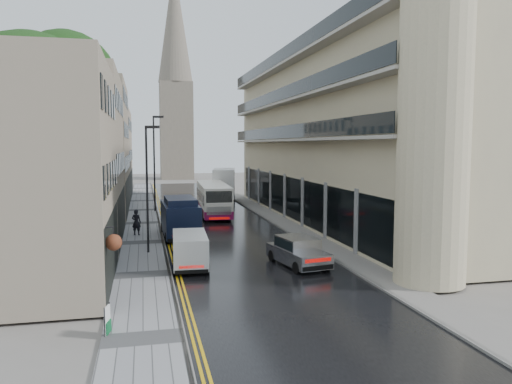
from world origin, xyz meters
name	(u,v)px	position (x,y,z in m)	size (l,w,h in m)	color
ground	(340,358)	(0.00, 0.00, 0.00)	(200.00, 200.00, 0.00)	slate
road	(214,222)	(0.00, 27.50, 0.01)	(9.00, 85.00, 0.02)	black
left_sidewalk	(143,223)	(-5.85, 27.50, 0.06)	(2.70, 85.00, 0.12)	gray
right_sidewalk	(276,219)	(5.40, 27.50, 0.06)	(1.80, 85.00, 0.12)	slate
old_shop_row	(97,150)	(-9.45, 30.00, 6.00)	(4.50, 56.00, 12.00)	gray
modern_block	(337,138)	(10.30, 26.00, 7.00)	(8.00, 40.00, 14.00)	tan
church_spire	(175,72)	(0.50, 82.00, 20.00)	(6.40, 6.40, 40.00)	#73695B
tree_near	(32,137)	(-12.50, 20.00, 6.95)	(10.56, 10.56, 13.89)	black
tree_far	(68,147)	(-12.20, 33.00, 6.23)	(9.24, 9.24, 12.46)	black
cream_bus	(204,203)	(-0.72, 28.84, 1.45)	(2.39, 10.51, 2.87)	white
white_lorry	(214,187)	(1.53, 38.38, 1.95)	(2.21, 7.36, 3.86)	white
silver_hatchback	(297,258)	(1.67, 9.72, 0.81)	(1.84, 4.21, 1.58)	#9F9EA2
white_van	(175,257)	(-4.30, 10.84, 0.93)	(1.73, 4.04, 1.83)	silver
navy_van	(167,221)	(-4.30, 19.01, 1.48)	(2.28, 5.71, 2.91)	black
pedestrian	(136,222)	(-6.28, 21.95, 1.03)	(0.66, 0.43, 1.82)	black
lamp_post_near	(147,190)	(-5.53, 15.98, 3.82)	(0.83, 0.18, 7.39)	black
lamp_post_far	(154,164)	(-4.70, 34.67, 4.62)	(1.01, 0.23, 9.00)	black
estate_sign	(107,320)	(-7.02, 3.28, 0.59)	(0.08, 0.56, 0.93)	silver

